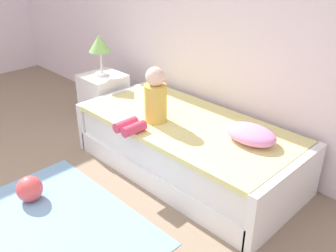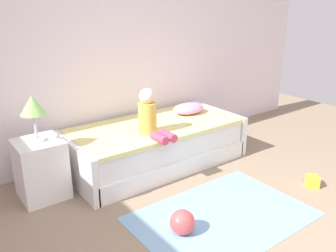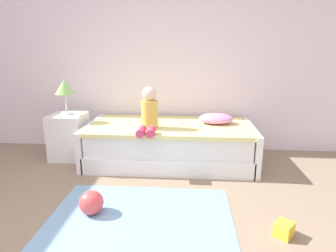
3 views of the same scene
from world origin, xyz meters
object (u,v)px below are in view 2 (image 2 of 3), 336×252
at_px(bed, 156,144).
at_px(table_lamp, 33,107).
at_px(pillow, 189,108).
at_px(child_figure, 150,116).
at_px(nightstand, 41,169).
at_px(toy_ball, 182,222).
at_px(toy_block, 312,181).

relative_size(bed, table_lamp, 4.69).
bearing_deg(pillow, table_lamp, -178.34).
bearing_deg(bed, child_figure, -134.71).
xyz_separation_m(nightstand, toy_ball, (0.74, -1.31, -0.19)).
relative_size(nightstand, child_figure, 1.18).
bearing_deg(bed, nightstand, 178.14).
xyz_separation_m(table_lamp, pillow, (1.94, 0.06, -0.37)).
distance_m(bed, child_figure, 0.56).
height_order(bed, toy_block, bed).
height_order(bed, table_lamp, table_lamp).
distance_m(nightstand, table_lamp, 0.64).
height_order(child_figure, pillow, child_figure).
height_order(bed, pillow, pillow).
relative_size(nightstand, toy_ball, 2.76).
height_order(table_lamp, toy_ball, table_lamp).
height_order(table_lamp, toy_block, table_lamp).
bearing_deg(toy_ball, toy_block, -7.15).
xyz_separation_m(nightstand, pillow, (1.94, 0.06, 0.26)).
bearing_deg(pillow, nightstand, -178.34).
bearing_deg(child_figure, toy_block, -45.29).
bearing_deg(bed, table_lamp, 178.14).
bearing_deg(table_lamp, pillow, 1.66).
bearing_deg(nightstand, toy_ball, -60.57).
xyz_separation_m(bed, toy_block, (1.01, -1.47, -0.18)).
bearing_deg(toy_block, table_lamp, 147.23).
height_order(nightstand, pillow, pillow).
bearing_deg(bed, toy_ball, -115.58).
relative_size(nightstand, table_lamp, 1.33).
distance_m(bed, nightstand, 1.35).
distance_m(nightstand, toy_block, 2.81).
distance_m(child_figure, pillow, 0.89).
bearing_deg(toy_block, nightstand, 147.23).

